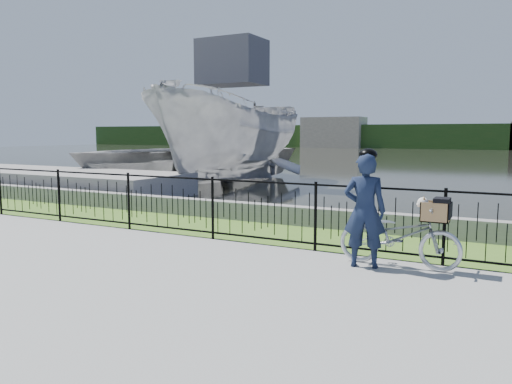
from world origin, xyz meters
The scene contains 12 objects.
ground centered at (0.00, 0.00, 0.00)m, with size 120.00×120.00×0.00m, color gray.
grass_strip centered at (0.00, 2.60, 0.00)m, with size 60.00×2.00×0.01m, color #4C7524.
water centered at (0.00, 33.00, 0.00)m, with size 120.00×120.00×0.00m, color black.
quay_wall centered at (0.00, 3.60, 0.20)m, with size 60.00×0.30×0.40m, color gray.
fence centered at (0.00, 1.60, 0.58)m, with size 14.00×0.06×1.15m, color black, non-canonical shape.
far_treeline centered at (0.00, 60.00, 1.50)m, with size 120.00×6.00×3.00m, color #25441A.
far_building_left centered at (-18.00, 58.00, 2.00)m, with size 8.00×4.00×4.00m, color #A09580.
dock centered at (-10.00, 5.50, 0.35)m, with size 10.00×3.00×0.70m, color gray.
bicycle_rig centered at (2.44, 1.24, 0.47)m, with size 1.75×0.61×1.06m.
cyclist centered at (1.98, 1.00, 0.85)m, with size 0.67×0.51×1.72m.
boat_near centered at (-5.30, 9.69, 1.86)m, with size 3.57×8.97×5.23m.
boat_far centered at (-8.24, 10.90, 1.01)m, with size 10.07×11.64×2.02m.
Camera 1 is at (3.89, -6.01, 1.94)m, focal length 35.00 mm.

